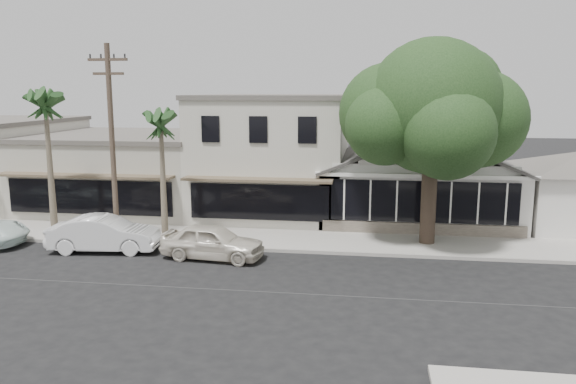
% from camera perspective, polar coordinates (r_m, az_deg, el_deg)
% --- Properties ---
extents(ground, '(140.00, 140.00, 0.00)m').
position_cam_1_polar(ground, '(19.84, 0.86, -10.29)').
color(ground, black).
rests_on(ground, ground).
extents(sidewalk_north, '(90.00, 3.50, 0.15)m').
position_cam_1_polar(sidewalk_north, '(28.10, -13.72, -4.24)').
color(sidewalk_north, '#9E9991').
rests_on(sidewalk_north, ground).
extents(corner_shop, '(10.40, 8.60, 5.10)m').
position_cam_1_polar(corner_shop, '(31.31, 13.02, 2.01)').
color(corner_shop, silver).
rests_on(corner_shop, ground).
extents(row_building_near, '(8.00, 10.00, 6.50)m').
position_cam_1_polar(row_building_near, '(32.59, -1.27, 3.71)').
color(row_building_near, beige).
rests_on(row_building_near, ground).
extents(row_building_midnear, '(10.00, 10.00, 4.20)m').
position_cam_1_polar(row_building_midnear, '(35.36, -15.81, 1.96)').
color(row_building_midnear, '#B1AC9E').
rests_on(row_building_midnear, ground).
extents(utility_pole, '(1.80, 0.24, 9.00)m').
position_cam_1_polar(utility_pole, '(26.32, -17.44, 5.05)').
color(utility_pole, brown).
rests_on(utility_pole, ground).
extents(car_0, '(4.50, 2.20, 1.48)m').
position_cam_1_polar(car_0, '(23.78, -7.67, -5.01)').
color(car_0, beige).
rests_on(car_0, ground).
extents(car_1, '(4.91, 2.18, 1.57)m').
position_cam_1_polar(car_1, '(25.91, -18.15, -4.06)').
color(car_1, white).
rests_on(car_1, ground).
extents(shade_tree, '(8.35, 7.55, 9.27)m').
position_cam_1_polar(shade_tree, '(25.81, 14.26, 8.02)').
color(shade_tree, '#47362B').
rests_on(shade_tree, ground).
extents(palm_east, '(2.37, 2.37, 6.50)m').
position_cam_1_polar(palm_east, '(25.87, -12.80, 6.82)').
color(palm_east, '#726651').
rests_on(palm_east, ground).
extents(palm_mid, '(3.03, 3.03, 7.41)m').
position_cam_1_polar(palm_mid, '(28.64, -23.43, 8.16)').
color(palm_mid, '#726651').
rests_on(palm_mid, ground).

